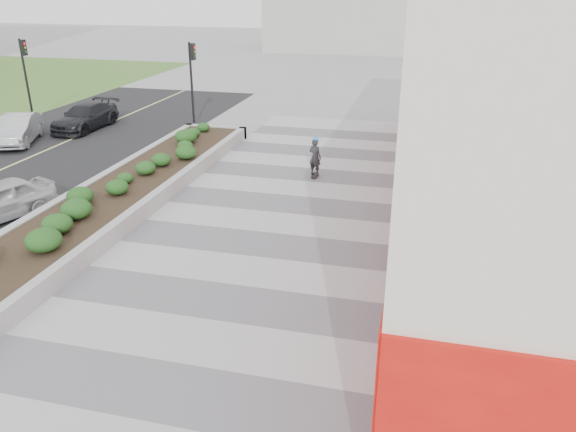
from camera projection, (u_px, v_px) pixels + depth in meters
name	position (u px, v px, depth m)	size (l,w,h in m)	color
ground	(191.00, 346.00, 11.60)	(160.00, 160.00, 0.00)	gray
walkway	(238.00, 277.00, 14.28)	(8.00, 36.00, 0.01)	#A8A8AD
building	(524.00, 91.00, 16.51)	(6.04, 24.08, 8.00)	beige
planter	(121.00, 191.00, 18.92)	(3.00, 18.00, 0.90)	#9E9EA0
traffic_signal_near	(192.00, 72.00, 27.79)	(0.33, 0.28, 4.20)	black
traffic_signal_far	(25.00, 67.00, 29.40)	(0.33, 0.28, 4.20)	black
manhole_cover	(257.00, 279.00, 14.16)	(0.44, 0.44, 0.01)	#595654
skateboarder	(315.00, 157.00, 21.25)	(0.61, 0.73, 1.58)	beige
car_silver	(18.00, 129.00, 25.78)	(1.36, 3.91, 1.29)	silver
car_dark	(85.00, 117.00, 28.24)	(1.73, 4.26, 1.24)	black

